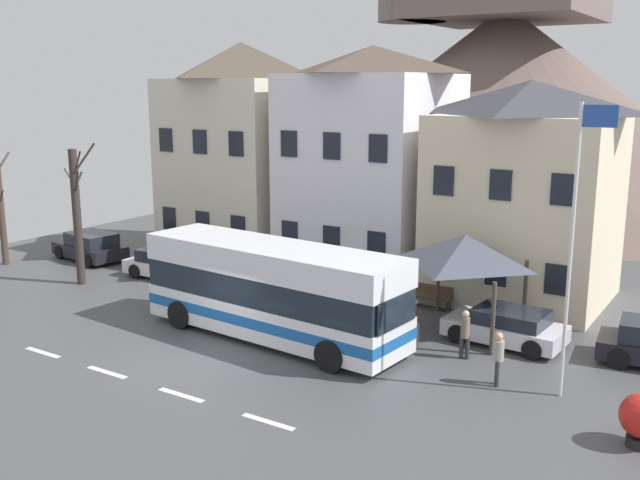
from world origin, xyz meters
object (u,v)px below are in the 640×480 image
object	(u,v)px
parked_car_01	(173,264)
pedestrian_02	(413,321)
pedestrian_00	(465,332)
public_bench	(432,296)
townhouse_01	(372,162)
parked_car_02	(91,247)
bare_tree_00	(77,214)
townhouse_02	(526,192)
parked_car_03	(506,326)
flagpole	(575,234)
transit_bus	(273,292)
townhouse_00	(243,151)
bare_tree_01	(1,209)
bus_shelter	(465,250)
pedestrian_01	(498,354)
hilltop_castle	(501,100)

from	to	relation	value
parked_car_01	pedestrian_02	size ratio (longest dim) A/B	2.80
parked_car_01	pedestrian_00	size ratio (longest dim) A/B	2.90
public_bench	townhouse_01	bearing A→B (deg)	142.43
parked_car_02	bare_tree_00	world-z (taller)	bare_tree_00
parked_car_01	pedestrian_02	world-z (taller)	pedestrian_02
townhouse_01	townhouse_02	size ratio (longest dim) A/B	1.17
townhouse_02	parked_car_01	bearing A→B (deg)	-158.58
pedestrian_02	parked_car_03	bearing A→B (deg)	36.77
public_bench	flagpole	world-z (taller)	flagpole
transit_bus	pedestrian_00	xyz separation A→B (m)	(6.14, 1.72, -0.76)
parked_car_01	public_bench	size ratio (longest dim) A/B	2.91
townhouse_00	bare_tree_01	world-z (taller)	townhouse_00
townhouse_00	bus_shelter	bearing A→B (deg)	-20.86
parked_car_03	pedestrian_00	xyz separation A→B (m)	(-0.66, -2.01, 0.27)
bare_tree_00	bare_tree_01	size ratio (longest dim) A/B	1.14
townhouse_02	flagpole	bearing A→B (deg)	-65.63
bus_shelter	parked_car_02	xyz separation A→B (m)	(-19.21, 0.04, -2.23)
public_bench	bare_tree_00	xyz separation A→B (m)	(-14.13, -4.99, 2.58)
parked_car_01	bare_tree_01	size ratio (longest dim) A/B	0.86
parked_car_01	bare_tree_01	bearing A→B (deg)	-165.70
parked_car_03	pedestrian_01	size ratio (longest dim) A/B	2.47
townhouse_02	parked_car_02	distance (m)	20.60
bare_tree_01	transit_bus	bearing A→B (deg)	-4.70
townhouse_00	flagpole	bearing A→B (deg)	-25.99
townhouse_01	bare_tree_01	size ratio (longest dim) A/B	1.90
townhouse_02	bare_tree_00	distance (m)	18.51
pedestrian_02	townhouse_02	bearing A→B (deg)	80.79
hilltop_castle	public_bench	world-z (taller)	hilltop_castle
townhouse_01	pedestrian_00	bearing A→B (deg)	-45.81
townhouse_02	bare_tree_01	distance (m)	23.77
hilltop_castle	parked_car_02	world-z (taller)	hilltop_castle
townhouse_00	flagpole	world-z (taller)	townhouse_00
townhouse_01	transit_bus	size ratio (longest dim) A/B	1.02
townhouse_01	parked_car_03	size ratio (longest dim) A/B	2.57
townhouse_00	parked_car_03	bearing A→B (deg)	-20.06
bare_tree_00	bare_tree_01	bearing A→B (deg)	176.81
townhouse_01	public_bench	bearing A→B (deg)	-37.57
parked_car_03	pedestrian_01	world-z (taller)	pedestrian_01
pedestrian_02	flagpole	size ratio (longest dim) A/B	0.20
public_bench	bare_tree_01	world-z (taller)	bare_tree_01
pedestrian_02	bare_tree_00	xyz separation A→B (m)	(-15.31, -0.81, 2.20)
transit_bus	pedestrian_00	world-z (taller)	transit_bus
townhouse_02	bare_tree_01	world-z (taller)	townhouse_02
pedestrian_02	bare_tree_01	xyz separation A→B (m)	(-21.15, -0.48, 1.85)
bare_tree_01	parked_car_03	bearing A→B (deg)	5.68
transit_bus	pedestrian_01	world-z (taller)	transit_bus
transit_bus	bare_tree_01	distance (m)	16.94
parked_car_03	pedestrian_01	xyz separation A→B (m)	(0.89, -3.46, 0.34)
townhouse_01	pedestrian_01	distance (m)	13.79
pedestrian_00	pedestrian_02	xyz separation A→B (m)	(-1.84, 0.14, -0.02)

